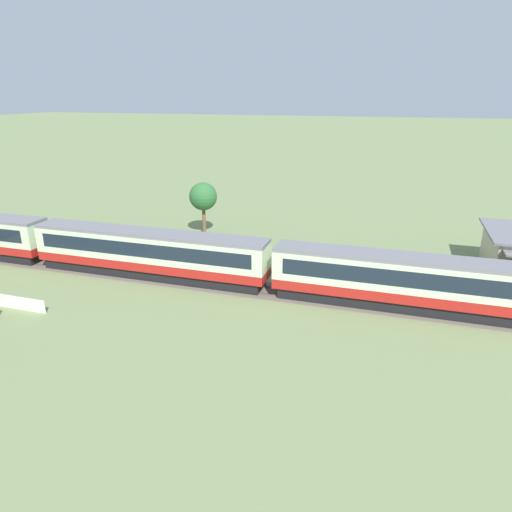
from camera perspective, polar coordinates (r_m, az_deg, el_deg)
name	(u,v)px	position (r m, az deg, el deg)	size (l,w,h in m)	color
passenger_train	(275,265)	(37.31, 2.35, -1.17)	(90.09, 2.86, 4.22)	#AD1E19
railway_track	(396,307)	(37.17, 17.12, -6.09)	(144.22, 3.60, 0.04)	#665B51
yard_tree_1	(203,197)	(52.37, -6.62, 7.36)	(3.16, 3.16, 6.15)	brown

